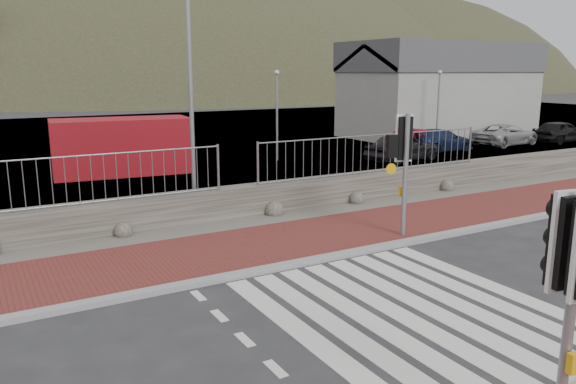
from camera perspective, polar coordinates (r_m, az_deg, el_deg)
ground at (r=10.17m, az=12.65°, el=-11.75°), size 220.00×220.00×0.00m
sidewalk_far at (r=13.58m, az=-0.23°, el=-5.09°), size 40.00×3.00×0.08m
kerb_far at (r=12.36m, az=3.23°, el=-6.84°), size 40.00×0.25×0.12m
zebra_crossing at (r=10.17m, az=12.65°, el=-11.72°), size 4.62×5.60×0.01m
gravel_strip at (r=15.28m, az=-3.93°, el=-3.18°), size 40.00×1.50×0.06m
stone_wall at (r=15.88m, az=-5.22°, el=-1.05°), size 40.00×0.60×0.90m
railing at (r=15.49m, az=-5.08°, el=3.78°), size 18.07×0.07×1.22m
quay at (r=35.50m, az=-19.27°, el=4.93°), size 120.00×40.00×0.50m
water at (r=70.09m, az=-24.73°, el=7.77°), size 220.00×50.00×0.05m
harbor_building at (r=37.54m, az=15.15°, el=10.04°), size 12.20×6.20×5.80m
hills_backdrop at (r=99.36m, az=-21.07°, el=-4.48°), size 254.00×90.00×100.00m
traffic_signal_near at (r=6.50m, az=27.17°, el=-6.75°), size 0.46×0.32×2.92m
traffic_signal_far at (r=13.86m, az=11.78°, el=4.30°), size 0.76×0.39×3.09m
streetlight at (r=15.88m, az=-9.50°, el=11.73°), size 1.50×0.20×7.09m
shipping_container at (r=23.61m, az=-16.50°, el=4.48°), size 5.53×2.76×2.22m
car_a at (r=26.32m, az=11.52°, el=4.48°), size 3.99×2.00×1.31m
car_b at (r=29.49m, az=13.03°, el=5.13°), size 3.85×1.93×1.21m
car_c at (r=29.87m, az=15.11°, el=5.09°), size 4.25×2.06×1.19m
car_d at (r=33.69m, az=21.22°, el=5.45°), size 4.44×2.39×1.18m
car_e at (r=36.07m, az=25.89°, el=5.53°), size 3.87×1.73×1.29m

